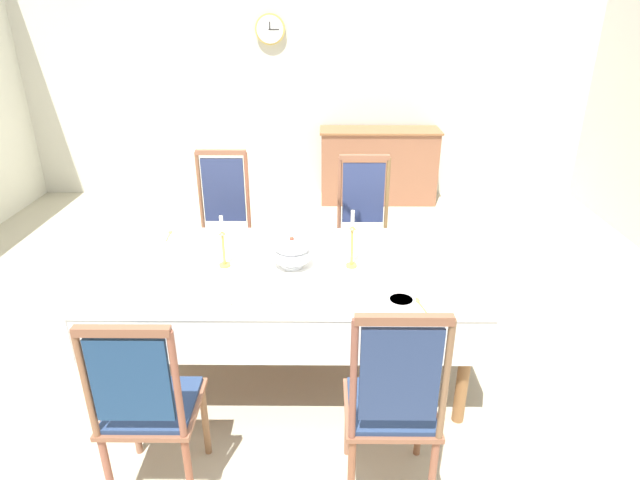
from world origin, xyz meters
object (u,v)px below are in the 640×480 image
object	(u,v)px
chair_north_b	(363,228)
spoon_primary	(419,302)
chair_south_a	(147,403)
candlestick_east	(352,244)
sideboard	(378,166)
bowl_far_left	(244,304)
mounted_clock	(270,29)
candlestick_west	(223,247)
bowl_near_right	(185,233)
chair_north_a	(224,226)
soup_tureen	(292,252)
bowl_near_left	(401,302)
spoon_secondary	(170,233)
bowl_far_right	(286,303)
dining_table	(288,277)
chair_south_b	(393,402)

from	to	relation	value
chair_north_b	spoon_primary	size ratio (longest dim) A/B	6.68
chair_south_a	chair_north_b	distance (m)	2.33
candlestick_east	sideboard	size ratio (longest dim) A/B	0.26
bowl_far_left	mounted_clock	xyz separation A→B (m)	(-0.20, 4.07, 1.23)
chair_north_b	candlestick_west	distance (m)	1.42
sideboard	mounted_clock	distance (m)	2.04
spoon_primary	bowl_near_right	bearing A→B (deg)	135.77
bowl_far_left	chair_south_a	bearing A→B (deg)	-126.33
chair_north_a	soup_tureen	xyz separation A→B (m)	(0.62, -1.02, 0.25)
candlestick_west	bowl_near_right	world-z (taller)	candlestick_west
bowl_near_left	spoon_primary	xyz separation A→B (m)	(0.10, 0.03, -0.02)
chair_south_a	spoon_secondary	distance (m)	1.56
bowl_far_left	sideboard	xyz separation A→B (m)	(1.10, 3.83, -0.32)
soup_tureen	bowl_far_right	xyz separation A→B (m)	(-0.01, -0.48, -0.08)
chair_south_a	candlestick_west	size ratio (longest dim) A/B	3.13
soup_tureen	dining_table	bearing A→B (deg)	180.00
bowl_near_right	candlestick_east	bearing A→B (deg)	-22.43
spoon_primary	soup_tureen	bearing A→B (deg)	135.74
chair_south_b	mounted_clock	xyz separation A→B (m)	(-0.95, 4.60, 1.43)
spoon_primary	candlestick_west	bearing A→B (deg)	146.11
candlestick_east	bowl_near_left	size ratio (longest dim) A/B	2.44
bowl_near_left	sideboard	distance (m)	3.82
candlestick_west	chair_south_a	bearing A→B (deg)	-101.20
bowl_near_right	mounted_clock	bearing A→B (deg)	83.46
soup_tureen	bowl_near_right	distance (m)	0.93
dining_table	soup_tureen	distance (m)	0.17
dining_table	candlestick_west	distance (m)	0.45
chair_north_a	bowl_near_left	bearing A→B (deg)	129.89
spoon_primary	chair_south_a	bearing A→B (deg)	-169.69
bowl_far_right	mounted_clock	size ratio (longest dim) A/B	0.51
sideboard	mounted_clock	size ratio (longest dim) A/B	4.18
soup_tureen	candlestick_east	distance (m)	0.37
sideboard	candlestick_west	bearing A→B (deg)	68.90
chair_north_b	mounted_clock	xyz separation A→B (m)	(-0.95, 2.57, 1.42)
dining_table	bowl_near_right	world-z (taller)	bowl_near_right
chair_north_a	dining_table	bearing A→B (deg)	120.27
dining_table	chair_south_b	world-z (taller)	chair_south_b
chair_south_a	spoon_secondary	world-z (taller)	chair_south_a
spoon_primary	candlestick_east	bearing A→B (deg)	115.66
chair_north_a	sideboard	bearing A→B (deg)	-122.73
dining_table	spoon_secondary	bearing A→B (deg)	150.13
soup_tureen	bowl_near_left	size ratio (longest dim) A/B	1.61
candlestick_west	sideboard	bearing A→B (deg)	68.90
candlestick_west	bowl_far_left	world-z (taller)	candlestick_west
bowl_far_right	chair_south_b	bearing A→B (deg)	-45.74
chair_north_b	bowl_far_left	size ratio (longest dim) A/B	7.97
candlestick_west	spoon_primary	bearing A→B (deg)	-20.90
chair_south_a	spoon_primary	bearing A→B (deg)	23.30
candlestick_east	spoon_secondary	size ratio (longest dim) A/B	2.11
bowl_near_left	sideboard	xyz separation A→B (m)	(0.25, 3.80, -0.33)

